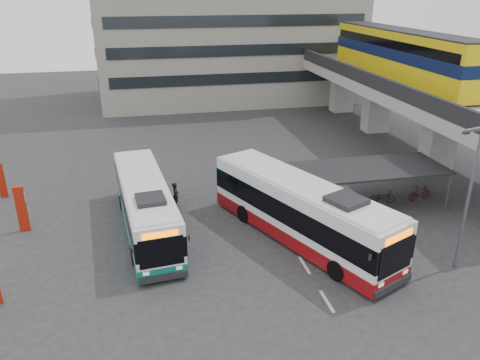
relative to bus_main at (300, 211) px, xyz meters
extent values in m
plane|color=#28282B|center=(-3.10, 0.39, -1.71)|extent=(120.00, 120.00, 0.00)
cube|color=gray|center=(13.90, 8.39, 0.59)|extent=(2.20, 1.60, 4.60)
cube|color=gray|center=(13.90, 18.39, 0.59)|extent=(2.20, 1.60, 4.60)
cube|color=gray|center=(13.90, 26.39, 0.59)|extent=(2.20, 1.60, 4.60)
cube|color=gray|center=(13.90, 12.39, 3.34)|extent=(8.00, 32.00, 0.90)
cube|color=black|center=(10.15, 12.39, 4.34)|extent=(0.35, 32.00, 1.10)
cube|color=black|center=(17.65, 12.39, 4.34)|extent=(0.35, 32.00, 1.10)
cube|color=gold|center=(13.90, 15.16, 5.89)|extent=(2.90, 20.00, 3.90)
cube|color=#0A1438|center=(13.90, 15.16, 6.09)|extent=(2.98, 20.02, 0.90)
cube|color=black|center=(13.90, 15.16, 6.89)|extent=(2.96, 19.20, 0.70)
cube|color=black|center=(13.90, 15.16, 7.84)|extent=(2.70, 19.60, 0.25)
cylinder|color=#595B60|center=(0.60, 5.19, -0.51)|extent=(0.12, 0.12, 2.40)
cylinder|color=#595B60|center=(10.20, 5.19, -0.51)|extent=(0.12, 0.12, 2.40)
cylinder|color=#595B60|center=(0.60, 1.59, -0.51)|extent=(0.12, 0.12, 2.40)
cylinder|color=#595B60|center=(10.20, 1.59, -0.51)|extent=(0.12, 0.12, 2.40)
cube|color=black|center=(5.40, 3.39, 0.77)|extent=(10.00, 4.00, 0.12)
imported|color=black|center=(1.40, 3.39, -1.26)|extent=(1.71, 0.60, 0.90)
imported|color=black|center=(4.07, 3.39, -1.21)|extent=(1.66, 0.47, 1.00)
imported|color=black|center=(6.74, 3.39, -1.26)|extent=(1.71, 0.60, 0.90)
imported|color=black|center=(9.40, 3.39, -1.21)|extent=(1.66, 0.47, 1.00)
cube|color=beige|center=(-0.60, -5.61, -1.70)|extent=(0.15, 1.60, 0.01)
cube|color=beige|center=(-0.60, -2.61, -1.70)|extent=(0.15, 1.60, 0.01)
cube|color=beige|center=(-0.60, 0.39, -1.70)|extent=(0.15, 1.60, 0.01)
cube|color=white|center=(-0.01, 0.02, 0.18)|extent=(7.43, 12.39, 2.84)
cube|color=maroon|center=(-0.01, 0.02, -1.14)|extent=(7.48, 12.44, 0.77)
cube|color=black|center=(-0.01, 0.02, 0.31)|extent=(7.49, 12.43, 1.19)
cube|color=#EB6200|center=(2.50, -5.65, 1.24)|extent=(1.72, 0.82, 0.31)
cube|color=black|center=(1.25, -2.81, 1.82)|extent=(2.11, 2.15, 0.29)
cylinder|color=black|center=(0.47, -4.11, -1.19)|extent=(0.70, 1.07, 1.03)
cylinder|color=black|center=(-0.28, 3.69, -1.19)|extent=(0.70, 1.07, 1.03)
cube|color=white|center=(-8.24, 2.84, -0.01)|extent=(3.53, 11.33, 2.55)
cube|color=#0B6556|center=(-8.24, 2.84, -1.20)|extent=(3.57, 11.37, 0.70)
cube|color=black|center=(-8.24, 2.84, 0.10)|extent=(3.59, 11.35, 1.07)
cube|color=#EB6200|center=(-7.65, -2.70, 0.94)|extent=(1.66, 0.25, 0.28)
cube|color=black|center=(-7.95, 0.07, 1.47)|extent=(1.57, 1.63, 0.26)
cylinder|color=black|center=(-8.96, -0.83, -1.24)|extent=(0.37, 0.95, 0.93)
cylinder|color=black|center=(-7.47, 6.05, -1.24)|extent=(0.37, 0.95, 0.93)
imported|color=black|center=(-6.35, 5.42, -0.85)|extent=(0.42, 0.63, 1.72)
cylinder|color=#595B60|center=(6.71, -4.34, 1.95)|extent=(0.15, 0.15, 7.32)
cube|color=#595B60|center=(6.18, -4.47, 5.52)|extent=(1.10, 0.41, 0.14)
cube|color=black|center=(5.69, -4.60, 5.45)|extent=(0.35, 0.24, 0.11)
cube|color=#9E1A09|center=(-15.11, 4.22, -0.33)|extent=(0.55, 0.18, 2.75)
cube|color=white|center=(-15.11, 4.22, 0.39)|extent=(0.60, 0.06, 0.55)
cube|color=#9E1A09|center=(-17.41, 9.40, -0.50)|extent=(0.51, 0.29, 2.41)
camera|label=1|loc=(-8.03, -21.60, 11.36)|focal=35.00mm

